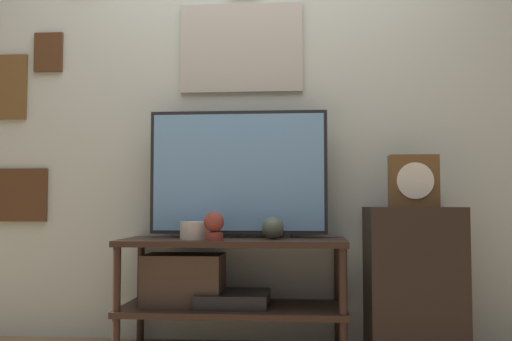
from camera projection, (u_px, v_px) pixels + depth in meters
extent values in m
cube|color=beige|center=(240.00, 99.00, 3.40)|extent=(6.40, 0.06, 2.70)
cube|color=#B2ADA3|center=(241.00, 48.00, 3.38)|extent=(0.69, 0.02, 0.50)
cube|color=#B2BCC6|center=(241.00, 48.00, 3.37)|extent=(0.65, 0.01, 0.47)
cube|color=#4C2D19|center=(18.00, 195.00, 3.43)|extent=(0.35, 0.02, 0.30)
cube|color=white|center=(17.00, 195.00, 3.43)|extent=(0.31, 0.01, 0.27)
cube|color=brown|center=(2.00, 87.00, 3.48)|extent=(0.29, 0.02, 0.38)
cube|color=#BCB299|center=(2.00, 87.00, 3.47)|extent=(0.26, 0.01, 0.34)
cube|color=#4C2D19|center=(48.00, 52.00, 3.47)|extent=(0.17, 0.02, 0.23)
cube|color=beige|center=(48.00, 52.00, 3.46)|extent=(0.13, 0.01, 0.19)
cube|color=black|center=(234.00, 242.00, 3.06)|extent=(1.14, 0.49, 0.03)
cube|color=black|center=(233.00, 309.00, 3.04)|extent=(1.14, 0.49, 0.03)
cylinder|color=black|center=(116.00, 300.00, 2.88)|extent=(0.04, 0.04, 0.57)
cylinder|color=black|center=(343.00, 303.00, 2.79)|extent=(0.04, 0.04, 0.57)
cylinder|color=black|center=(141.00, 288.00, 3.31)|extent=(0.04, 0.04, 0.57)
cylinder|color=black|center=(338.00, 290.00, 3.22)|extent=(0.04, 0.04, 0.57)
cube|color=black|center=(233.00, 299.00, 3.05)|extent=(0.36, 0.34, 0.07)
cube|color=#47382D|center=(184.00, 280.00, 3.07)|extent=(0.40, 0.27, 0.26)
cylinder|color=black|center=(190.00, 236.00, 3.20)|extent=(0.05, 0.05, 0.02)
cylinder|color=black|center=(287.00, 236.00, 3.15)|extent=(0.05, 0.05, 0.02)
cube|color=black|center=(238.00, 172.00, 3.19)|extent=(0.95, 0.04, 0.66)
cube|color=#6B9ED1|center=(238.00, 172.00, 3.18)|extent=(0.91, 0.01, 0.62)
sphere|color=#4C5647|center=(273.00, 228.00, 3.03)|extent=(0.11, 0.11, 0.11)
cylinder|color=beige|center=(195.00, 230.00, 3.03)|extent=(0.15, 0.15, 0.09)
cylinder|color=brown|center=(214.00, 236.00, 2.92)|extent=(0.09, 0.09, 0.04)
sphere|color=brown|center=(214.00, 222.00, 2.92)|extent=(0.10, 0.10, 0.10)
cube|color=black|center=(413.00, 280.00, 3.00)|extent=(0.46, 0.45, 0.73)
cube|color=brown|center=(413.00, 181.00, 3.05)|extent=(0.25, 0.10, 0.26)
cylinder|color=white|center=(415.00, 181.00, 2.99)|extent=(0.18, 0.01, 0.18)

